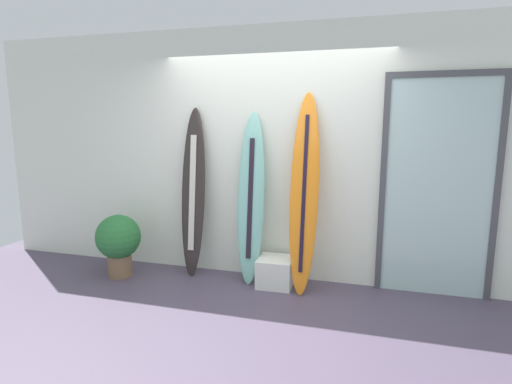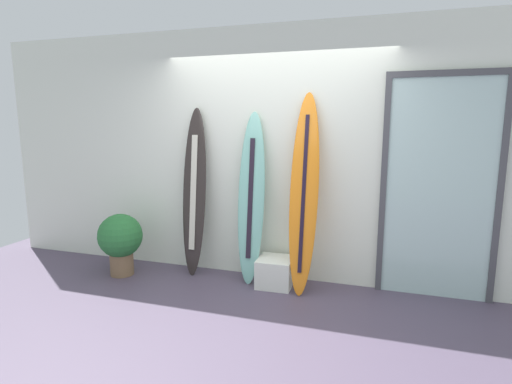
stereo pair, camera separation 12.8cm
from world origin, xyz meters
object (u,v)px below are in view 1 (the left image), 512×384
(surfboard_sunset, at_px, (304,193))
(display_block_left, at_px, (275,272))
(potted_plant, at_px, (118,240))
(surfboard_seafoam, at_px, (251,198))
(glass_door, at_px, (438,184))
(surfboard_charcoal, at_px, (193,194))

(surfboard_sunset, distance_m, display_block_left, 0.94)
(surfboard_sunset, xyz_separation_m, display_block_left, (-0.30, -0.01, -0.89))
(potted_plant, bearing_deg, surfboard_sunset, 6.52)
(display_block_left, bearing_deg, surfboard_seafoam, 166.30)
(surfboard_sunset, height_order, glass_door, glass_door)
(surfboard_seafoam, xyz_separation_m, surfboard_sunset, (0.60, -0.06, 0.10))
(surfboard_seafoam, distance_m, glass_door, 1.93)
(surfboard_seafoam, bearing_deg, display_block_left, -13.70)
(surfboard_seafoam, height_order, display_block_left, surfboard_seafoam)
(surfboard_seafoam, relative_size, surfboard_sunset, 0.91)
(surfboard_seafoam, distance_m, surfboard_sunset, 0.61)
(surfboard_charcoal, height_order, glass_door, glass_door)
(surfboard_sunset, bearing_deg, display_block_left, -177.83)
(display_block_left, height_order, glass_door, glass_door)
(glass_door, relative_size, potted_plant, 3.11)
(surfboard_charcoal, bearing_deg, surfboard_seafoam, -1.61)
(display_block_left, xyz_separation_m, potted_plant, (-1.80, -0.23, 0.27))
(surfboard_charcoal, relative_size, surfboard_sunset, 0.93)
(surfboard_sunset, relative_size, display_block_left, 5.41)
(surfboard_sunset, height_order, display_block_left, surfboard_sunset)
(surfboard_charcoal, xyz_separation_m, potted_plant, (-0.80, -0.32, -0.53))
(surfboard_sunset, height_order, potted_plant, surfboard_sunset)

